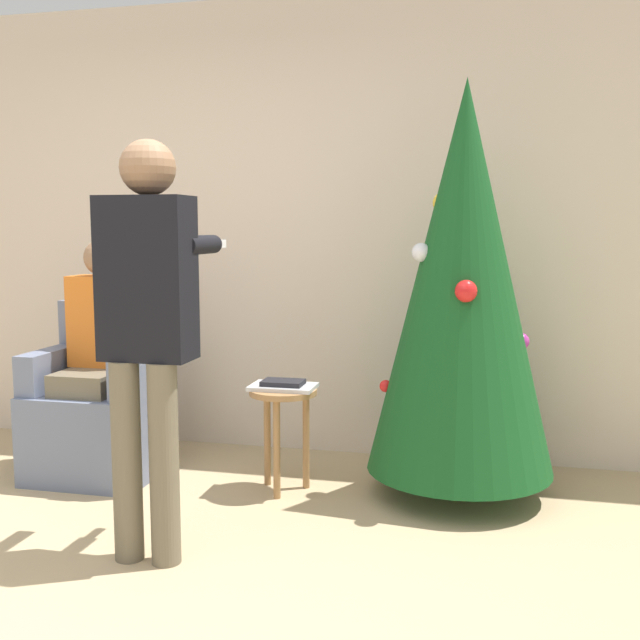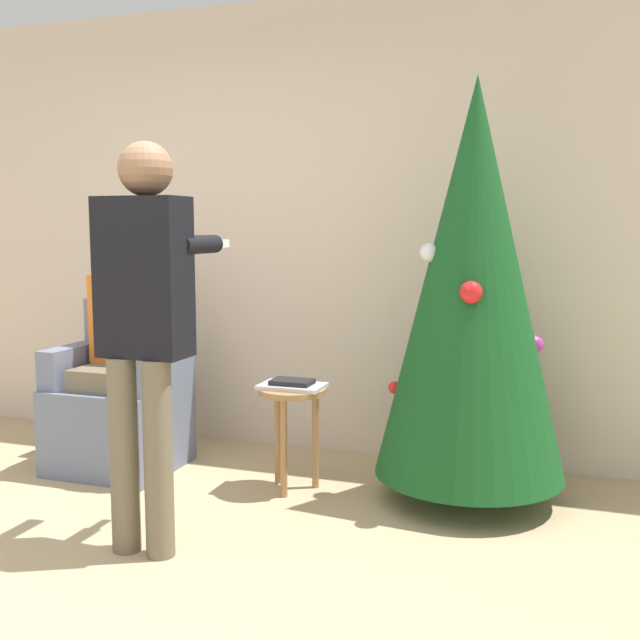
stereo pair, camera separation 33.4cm
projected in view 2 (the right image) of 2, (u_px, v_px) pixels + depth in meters
The scene contains 9 objects.
ground_plane at pixel (32, 609), 2.68m from camera, with size 14.00×14.00×0.00m, color tan.
wall_back at pixel (269, 230), 4.61m from camera, with size 8.00×0.06×2.70m.
christmas_tree at pixel (473, 280), 3.63m from camera, with size 0.93×0.93×2.08m.
armchair at pixel (122, 405), 4.26m from camera, with size 0.66×0.61×0.95m.
person_seated at pixel (118, 342), 4.20m from camera, with size 0.36×0.46×1.30m.
person_standing at pixel (145, 311), 3.08m from camera, with size 0.39×0.57×1.71m.
side_stool at pixel (292, 409), 3.87m from camera, with size 0.35×0.35×0.54m.
laptop at pixel (292, 386), 3.86m from camera, with size 0.33×0.22×0.02m.
book at pixel (292, 382), 3.85m from camera, with size 0.21×0.14×0.02m.
Camera 2 is at (1.80, -2.06, 1.36)m, focal length 42.00 mm.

